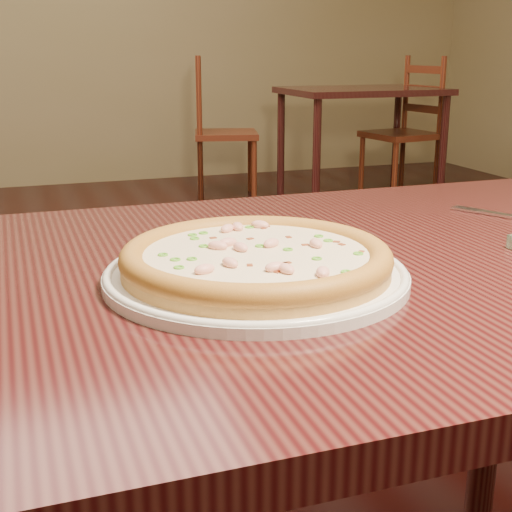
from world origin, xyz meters
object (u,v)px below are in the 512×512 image
object	(u,v)px
pizza	(256,258)
bg_table_right	(362,103)
chair_d	(407,133)
hero_table	(330,332)
chair_c	(218,133)
plate	(256,274)

from	to	relation	value
pizza	bg_table_right	size ratio (longest dim) A/B	0.31
bg_table_right	chair_d	distance (m)	0.42
hero_table	chair_c	distance (m)	4.07
hero_table	chair_d	bearing A→B (deg)	57.61
hero_table	chair_d	distance (m)	4.17
hero_table	bg_table_right	size ratio (longest dim) A/B	1.20
pizza	chair_c	bearing A→B (deg)	74.22
pizza	plate	bearing A→B (deg)	-89.34
plate	bg_table_right	xyz separation A→B (m)	(1.98, 3.54, -0.10)
bg_table_right	chair_d	xyz separation A→B (m)	(0.37, 0.02, -0.22)
bg_table_right	pizza	bearing A→B (deg)	-119.24
hero_table	bg_table_right	distance (m)	3.96
chair_c	plate	bearing A→B (deg)	-105.78
hero_table	bg_table_right	bearing A→B (deg)	61.92
plate	hero_table	bearing A→B (deg)	22.62
hero_table	chair_c	xyz separation A→B (m)	(1.01, 3.94, -0.21)
hero_table	plate	world-z (taller)	plate
pizza	hero_table	bearing A→B (deg)	22.60
chair_c	chair_d	bearing A→B (deg)	-19.24
plate	pizza	xyz separation A→B (m)	(-0.00, 0.00, 0.02)
pizza	bg_table_right	bearing A→B (deg)	60.76
bg_table_right	chair_c	bearing A→B (deg)	152.49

